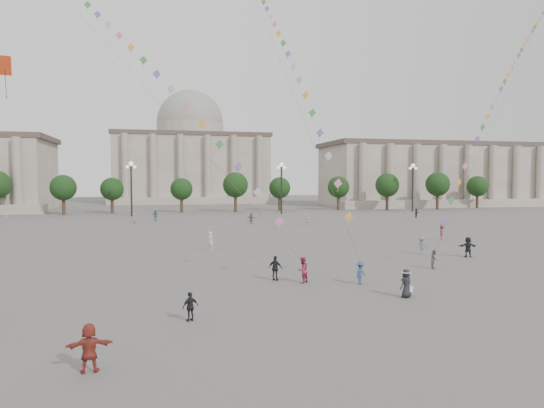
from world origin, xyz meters
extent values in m
plane|color=#5D5B58|center=(0.00, 0.00, 0.00)|extent=(360.00, 360.00, 0.00)
cube|color=gray|center=(75.00, 95.00, 8.00)|extent=(80.00, 22.00, 16.00)
cube|color=#4E4039|center=(75.00, 95.00, 16.60)|extent=(81.60, 22.44, 1.20)
cube|color=gray|center=(75.00, 82.00, 1.00)|extent=(84.00, 4.00, 2.00)
cube|color=gray|center=(0.00, 130.00, 10.00)|extent=(46.00, 30.00, 20.00)
cube|color=#4E4039|center=(0.00, 130.00, 20.60)|extent=(46.92, 30.60, 1.20)
cube|color=gray|center=(0.00, 113.00, 1.00)|extent=(48.30, 4.00, 2.00)
cylinder|color=gray|center=(0.00, 130.00, 22.50)|extent=(21.00, 21.00, 5.00)
sphere|color=gray|center=(0.00, 130.00, 25.00)|extent=(21.00, 21.00, 21.00)
cylinder|color=#36281B|center=(-30.00, 78.00, 1.76)|extent=(0.70, 0.70, 3.52)
sphere|color=black|center=(-30.00, 78.00, 5.44)|extent=(5.12, 5.12, 5.12)
cylinder|color=#36281B|center=(-18.00, 78.00, 1.76)|extent=(0.70, 0.70, 3.52)
sphere|color=black|center=(-18.00, 78.00, 5.44)|extent=(5.12, 5.12, 5.12)
cylinder|color=#36281B|center=(-6.00, 78.00, 1.76)|extent=(0.70, 0.70, 3.52)
sphere|color=black|center=(-6.00, 78.00, 5.44)|extent=(5.12, 5.12, 5.12)
cylinder|color=#36281B|center=(6.00, 78.00, 1.76)|extent=(0.70, 0.70, 3.52)
sphere|color=black|center=(6.00, 78.00, 5.44)|extent=(5.12, 5.12, 5.12)
cylinder|color=#36281B|center=(18.00, 78.00, 1.76)|extent=(0.70, 0.70, 3.52)
sphere|color=black|center=(18.00, 78.00, 5.44)|extent=(5.12, 5.12, 5.12)
cylinder|color=#36281B|center=(30.00, 78.00, 1.76)|extent=(0.70, 0.70, 3.52)
sphere|color=black|center=(30.00, 78.00, 5.44)|extent=(5.12, 5.12, 5.12)
cylinder|color=#36281B|center=(42.00, 78.00, 1.76)|extent=(0.70, 0.70, 3.52)
sphere|color=black|center=(42.00, 78.00, 5.44)|extent=(5.12, 5.12, 5.12)
cylinder|color=#36281B|center=(54.00, 78.00, 1.76)|extent=(0.70, 0.70, 3.52)
sphere|color=black|center=(54.00, 78.00, 5.44)|extent=(5.12, 5.12, 5.12)
cylinder|color=#36281B|center=(66.00, 78.00, 1.76)|extent=(0.70, 0.70, 3.52)
sphere|color=black|center=(66.00, 78.00, 5.44)|extent=(5.12, 5.12, 5.12)
cylinder|color=#262628|center=(-15.00, 70.00, 5.00)|extent=(0.36, 0.36, 10.00)
sphere|color=#FFE5B2|center=(-15.00, 70.00, 10.20)|extent=(0.90, 0.90, 0.90)
sphere|color=#FFE5B2|center=(-15.70, 70.00, 9.60)|extent=(0.60, 0.60, 0.60)
sphere|color=#FFE5B2|center=(-14.30, 70.00, 9.60)|extent=(0.60, 0.60, 0.60)
cylinder|color=#262628|center=(15.00, 70.00, 5.00)|extent=(0.36, 0.36, 10.00)
sphere|color=#FFE5B2|center=(15.00, 70.00, 10.20)|extent=(0.90, 0.90, 0.90)
sphere|color=#FFE5B2|center=(14.30, 70.00, 9.60)|extent=(0.60, 0.60, 0.60)
sphere|color=#FFE5B2|center=(15.70, 70.00, 9.60)|extent=(0.60, 0.60, 0.60)
cylinder|color=#262628|center=(45.00, 70.00, 5.00)|extent=(0.36, 0.36, 10.00)
sphere|color=#FFE5B2|center=(45.00, 70.00, 10.20)|extent=(0.90, 0.90, 0.90)
sphere|color=#FFE5B2|center=(44.30, 70.00, 9.60)|extent=(0.60, 0.60, 0.60)
sphere|color=#FFE5B2|center=(45.70, 70.00, 9.60)|extent=(0.60, 0.60, 0.60)
imported|color=#345776|center=(-10.41, 58.04, 0.94)|extent=(1.19, 0.79, 1.88)
imported|color=black|center=(18.48, 12.11, 0.95)|extent=(1.82, 0.83, 1.90)
imported|color=silver|center=(-13.80, 54.95, 0.86)|extent=(1.09, 1.67, 1.73)
imported|color=slate|center=(15.12, 14.54, 0.86)|extent=(1.28, 1.04, 1.72)
imported|color=white|center=(13.19, 45.67, 0.90)|extent=(1.71, 0.71, 1.80)
imported|color=maroon|center=(23.26, 23.97, 0.92)|extent=(1.22, 1.36, 1.83)
imported|color=black|center=(37.49, 55.05, 0.85)|extent=(1.52, 1.41, 1.70)
imported|color=#AEAEAA|center=(-35.61, 64.39, 0.80)|extent=(0.65, 0.69, 1.59)
imported|color=#5E5E62|center=(4.86, 49.67, 0.87)|extent=(1.62, 1.36, 1.75)
imported|color=silver|center=(-4.52, 21.75, 0.97)|extent=(0.73, 0.84, 1.94)
imported|color=black|center=(-1.45, 6.03, 0.89)|extent=(1.10, 0.95, 1.78)
imported|color=maroon|center=(-12.13, -8.48, 0.94)|extent=(1.78, 0.71, 1.88)
imported|color=black|center=(-8.01, -2.67, 0.75)|extent=(0.96, 0.70, 1.51)
imported|color=#99293E|center=(0.22, 4.82, 0.91)|extent=(1.12, 1.09, 1.82)
imported|color=#354778|center=(4.00, 3.42, 0.80)|extent=(1.19, 1.10, 1.61)
imported|color=slate|center=(12.27, 7.64, 0.78)|extent=(0.94, 0.95, 1.55)
imported|color=black|center=(5.25, -0.65, 0.88)|extent=(1.01, 0.87, 1.76)
cone|color=white|center=(5.25, -0.65, 1.62)|extent=(0.52, 0.52, 0.14)
cylinder|color=white|center=(5.25, -0.65, 1.56)|extent=(0.60, 0.60, 0.02)
cube|color=white|center=(5.50, -0.80, 0.55)|extent=(0.22, 0.10, 0.35)
cylinder|color=#3F3F3F|center=(-15.23, 27.53, 22.01)|extent=(0.02, 0.02, 68.57)
cube|color=pink|center=(-1.02, 6.63, 4.16)|extent=(0.76, 0.25, 0.76)
cube|color=silver|center=(-2.25, 8.45, 6.29)|extent=(0.76, 0.25, 0.76)
cube|color=#8460C0|center=(-3.49, 10.27, 8.26)|extent=(0.76, 0.25, 0.76)
cube|color=#479746|center=(-4.72, 12.08, 10.14)|extent=(0.76, 0.25, 0.76)
cube|color=gold|center=(-5.96, 13.90, 11.94)|extent=(0.76, 0.25, 0.76)
cube|color=pink|center=(-7.20, 15.72, 13.69)|extent=(0.76, 0.25, 0.76)
cube|color=silver|center=(-8.43, 17.54, 15.40)|extent=(0.76, 0.25, 0.76)
cube|color=#8460C0|center=(-9.67, 19.35, 17.07)|extent=(0.76, 0.25, 0.76)
cube|color=#479746|center=(-10.91, 21.17, 18.71)|extent=(0.76, 0.25, 0.76)
cube|color=gold|center=(-12.14, 22.99, 20.32)|extent=(0.76, 0.25, 0.76)
cube|color=pink|center=(-13.38, 24.81, 21.91)|extent=(0.76, 0.25, 0.76)
cube|color=silver|center=(-14.62, 26.62, 23.48)|extent=(0.76, 0.25, 0.76)
cube|color=#8460C0|center=(-15.85, 28.44, 25.03)|extent=(0.76, 0.25, 0.76)
cube|color=#479746|center=(-17.09, 30.26, 26.56)|extent=(0.76, 0.25, 0.76)
cylinder|color=#3F3F3F|center=(4.61, 33.25, 24.84)|extent=(0.02, 0.02, 75.76)
cube|color=gold|center=(4.05, 5.81, 4.53)|extent=(0.76, 0.25, 0.76)
cube|color=pink|center=(4.10, 8.20, 6.96)|extent=(0.76, 0.25, 0.76)
cube|color=silver|center=(4.15, 10.58, 9.20)|extent=(0.76, 0.25, 0.76)
cube|color=#8460C0|center=(4.20, 12.97, 11.33)|extent=(0.76, 0.25, 0.76)
cube|color=#479746|center=(4.25, 15.35, 13.39)|extent=(0.76, 0.25, 0.76)
cube|color=gold|center=(4.30, 17.74, 15.38)|extent=(0.76, 0.25, 0.76)
cube|color=pink|center=(4.34, 20.13, 17.32)|extent=(0.76, 0.25, 0.76)
cube|color=silver|center=(4.39, 22.51, 19.22)|extent=(0.76, 0.25, 0.76)
cube|color=#8460C0|center=(4.44, 24.90, 21.09)|extent=(0.76, 0.25, 0.76)
cube|color=#479746|center=(4.49, 27.29, 22.92)|extent=(0.76, 0.25, 0.76)
cube|color=gold|center=(4.54, 29.67, 24.73)|extent=(0.76, 0.25, 0.76)
cube|color=pink|center=(4.59, 32.06, 26.52)|extent=(0.76, 0.25, 0.76)
cube|color=silver|center=(4.64, 34.44, 28.28)|extent=(0.76, 0.25, 0.76)
cube|color=#8460C0|center=(4.69, 36.83, 30.02)|extent=(0.76, 0.25, 0.76)
cube|color=#479746|center=(4.74, 39.22, 31.74)|extent=(0.76, 0.25, 0.76)
cylinder|color=#3F3F3F|center=(33.80, 26.33, 18.71)|extent=(0.02, 0.02, 66.61)
cube|color=#8460C0|center=(13.93, 9.08, 3.66)|extent=(0.76, 0.25, 0.76)
cube|color=#479746|center=(15.58, 10.52, 5.39)|extent=(0.76, 0.25, 0.76)
cube|color=gold|center=(17.24, 11.95, 6.99)|extent=(0.76, 0.25, 0.76)
cube|color=pink|center=(18.90, 13.39, 8.51)|extent=(0.76, 0.25, 0.76)
cube|color=silver|center=(20.55, 14.83, 9.98)|extent=(0.76, 0.25, 0.76)
cube|color=#8460C0|center=(22.21, 16.27, 11.40)|extent=(0.76, 0.25, 0.76)
cube|color=#479746|center=(23.87, 17.70, 12.78)|extent=(0.76, 0.25, 0.76)
cube|color=gold|center=(25.52, 19.14, 14.14)|extent=(0.76, 0.25, 0.76)
cube|color=pink|center=(27.18, 20.58, 15.47)|extent=(0.76, 0.25, 0.76)
cube|color=silver|center=(28.83, 22.02, 16.78)|extent=(0.76, 0.25, 0.76)
cube|color=#8460C0|center=(30.49, 23.45, 18.07)|extent=(0.76, 0.25, 0.76)
cube|color=#479746|center=(32.15, 24.89, 19.34)|extent=(0.76, 0.25, 0.76)
cube|color=gold|center=(33.80, 26.33, 20.60)|extent=(0.76, 0.25, 0.76)
cube|color=pink|center=(35.46, 27.77, 21.84)|extent=(0.76, 0.25, 0.76)
cube|color=silver|center=(37.12, 29.20, 23.07)|extent=(0.76, 0.25, 0.76)
cube|color=#8460C0|center=(38.77, 30.64, 24.28)|extent=(0.76, 0.25, 0.76)
cube|color=#479746|center=(40.43, 32.08, 25.49)|extent=(0.76, 0.25, 0.76)
cube|color=gold|center=(42.09, 33.51, 26.68)|extent=(0.76, 0.25, 0.76)
cube|color=pink|center=(43.74, 34.95, 27.87)|extent=(0.76, 0.25, 0.76)
cube|color=silver|center=(45.40, 36.39, 29.04)|extent=(0.76, 0.25, 0.76)
cube|color=#8460C0|center=(47.05, 37.83, 30.21)|extent=(0.76, 0.25, 0.76)
cube|color=#479746|center=(48.71, 39.26, 31.37)|extent=(0.76, 0.25, 0.76)
cube|color=gold|center=(50.37, 40.70, 32.52)|extent=(0.76, 0.25, 0.76)
cube|color=pink|center=(52.02, 42.14, 33.66)|extent=(0.76, 0.25, 0.76)
cube|color=silver|center=(53.68, 43.58, 34.80)|extent=(0.76, 0.25, 0.76)
cube|color=#8460C0|center=(55.34, 45.01, 35.92)|extent=(0.76, 0.25, 0.76)
camera|label=1|loc=(-9.42, -27.55, 7.32)|focal=32.00mm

